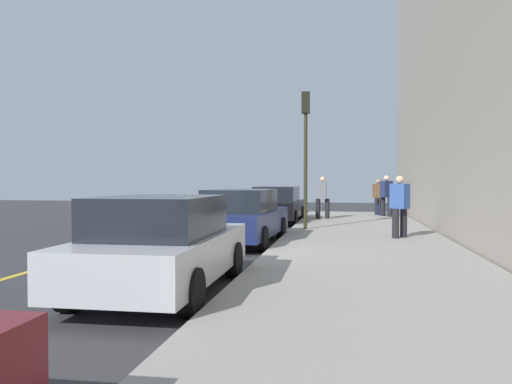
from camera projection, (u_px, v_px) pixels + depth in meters
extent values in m
plane|color=#333335|center=(231.00, 251.00, 12.28)|extent=(56.00, 56.00, 0.00)
cube|color=gray|center=(367.00, 251.00, 11.70)|extent=(28.00, 4.60, 0.15)
cube|color=gold|center=(111.00, 248.00, 12.84)|extent=(28.00, 0.14, 0.01)
cylinder|color=black|center=(145.00, 258.00, 9.20)|extent=(0.64, 0.23, 0.64)
cylinder|color=black|center=(234.00, 260.00, 8.93)|extent=(0.64, 0.23, 0.64)
cylinder|color=black|center=(69.00, 288.00, 6.58)|extent=(0.64, 0.23, 0.64)
cylinder|color=black|center=(191.00, 293.00, 6.31)|extent=(0.64, 0.23, 0.64)
cube|color=#B7BABF|center=(164.00, 255.00, 7.75)|extent=(4.30, 1.86, 0.64)
cube|color=black|center=(159.00, 216.00, 7.52)|extent=(2.25, 1.63, 0.60)
cylinder|color=black|center=(228.00, 227.00, 15.35)|extent=(0.65, 0.24, 0.64)
cylinder|color=black|center=(281.00, 228.00, 14.99)|extent=(0.65, 0.24, 0.64)
cylinder|color=black|center=(197.00, 237.00, 12.52)|extent=(0.65, 0.24, 0.64)
cylinder|color=black|center=(262.00, 239.00, 12.16)|extent=(0.65, 0.24, 0.64)
cube|color=navy|center=(243.00, 222.00, 13.75)|extent=(4.75, 1.98, 0.64)
cube|color=black|center=(241.00, 200.00, 13.51)|extent=(2.49, 1.69, 0.60)
cylinder|color=black|center=(263.00, 213.00, 21.80)|extent=(0.64, 0.23, 0.64)
cylinder|color=black|center=(301.00, 214.00, 21.47)|extent=(0.64, 0.23, 0.64)
cylinder|color=black|center=(251.00, 218.00, 19.19)|extent=(0.64, 0.23, 0.64)
cylinder|color=black|center=(294.00, 218.00, 18.86)|extent=(0.64, 0.23, 0.64)
cube|color=black|center=(278.00, 209.00, 20.32)|extent=(4.33, 1.88, 0.64)
cube|color=black|center=(277.00, 194.00, 20.10)|extent=(2.26, 1.64, 0.60)
cylinder|color=black|center=(396.00, 224.00, 13.74)|extent=(0.19, 0.19, 0.82)
cylinder|color=black|center=(404.00, 223.00, 13.98)|extent=(0.19, 0.19, 0.82)
cube|color=#335193|center=(400.00, 196.00, 13.84)|extent=(0.53, 0.55, 0.70)
sphere|color=#D8AD8C|center=(400.00, 180.00, 13.83)|extent=(0.23, 0.23, 0.23)
cylinder|color=black|center=(318.00, 209.00, 20.95)|extent=(0.20, 0.20, 0.84)
cylinder|color=black|center=(327.00, 209.00, 20.88)|extent=(0.20, 0.20, 0.84)
cube|color=slate|center=(323.00, 190.00, 20.90)|extent=(0.48, 0.31, 0.71)
sphere|color=#D8AD8C|center=(323.00, 179.00, 20.89)|extent=(0.23, 0.23, 0.23)
cylinder|color=black|center=(377.00, 206.00, 23.27)|extent=(0.18, 0.18, 0.79)
cylinder|color=black|center=(379.00, 206.00, 23.58)|extent=(0.18, 0.18, 0.79)
cube|color=brown|center=(378.00, 191.00, 23.41)|extent=(0.44, 0.53, 0.67)
sphere|color=tan|center=(378.00, 181.00, 23.40)|extent=(0.22, 0.22, 0.22)
cylinder|color=black|center=(383.00, 207.00, 22.35)|extent=(0.20, 0.20, 0.86)
cylinder|color=black|center=(390.00, 207.00, 22.01)|extent=(0.20, 0.20, 0.86)
cube|color=#1E284C|center=(386.00, 189.00, 22.16)|extent=(0.56, 0.58, 0.73)
sphere|color=beige|center=(386.00, 178.00, 22.15)|extent=(0.24, 0.24, 0.24)
cylinder|color=#2D2D19|center=(306.00, 171.00, 16.35)|extent=(0.12, 0.12, 3.82)
cube|color=black|center=(306.00, 103.00, 16.30)|extent=(0.26, 0.26, 0.70)
sphere|color=red|center=(306.00, 97.00, 16.44)|extent=(0.14, 0.14, 0.14)
sphere|color=orange|center=(306.00, 104.00, 16.45)|extent=(0.14, 0.14, 0.14)
sphere|color=green|center=(306.00, 110.00, 16.45)|extent=(0.14, 0.14, 0.14)
cube|color=#191E38|center=(380.00, 210.00, 22.95)|extent=(0.34, 0.22, 0.50)
cylinder|color=#4C4C4C|center=(380.00, 201.00, 22.94)|extent=(0.03, 0.03, 0.36)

